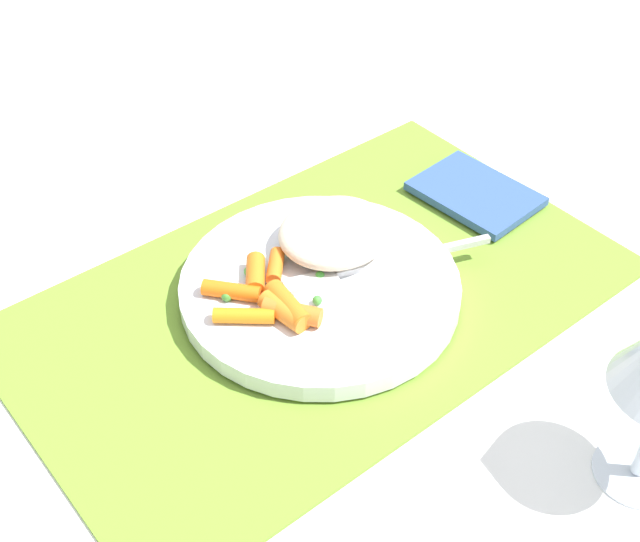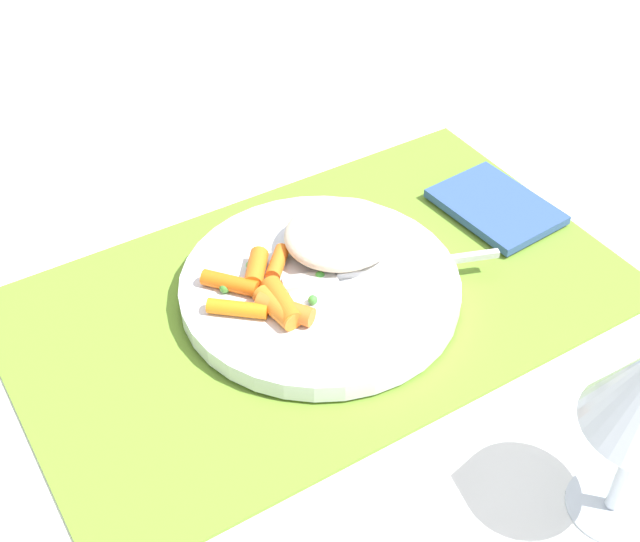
# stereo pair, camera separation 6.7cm
# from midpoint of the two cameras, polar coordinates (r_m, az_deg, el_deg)

# --- Properties ---
(ground_plane) EXTENTS (2.40, 2.40, 0.00)m
(ground_plane) POSITION_cam_midpoint_polar(r_m,az_deg,el_deg) (0.71, -2.68, -2.04)
(ground_plane) COLOR white
(placemat) EXTENTS (0.51, 0.31, 0.01)m
(placemat) POSITION_cam_midpoint_polar(r_m,az_deg,el_deg) (0.71, -2.69, -1.87)
(placemat) COLOR olive
(placemat) RESTS_ON ground_plane
(plate) EXTENTS (0.23, 0.23, 0.02)m
(plate) POSITION_cam_midpoint_polar(r_m,az_deg,el_deg) (0.70, -2.71, -1.21)
(plate) COLOR white
(plate) RESTS_ON placemat
(rice_mound) EXTENTS (0.10, 0.09, 0.03)m
(rice_mound) POSITION_cam_midpoint_polar(r_m,az_deg,el_deg) (0.72, -1.65, 2.51)
(rice_mound) COLOR beige
(rice_mound) RESTS_ON plate
(carrot_portion) EXTENTS (0.09, 0.10, 0.02)m
(carrot_portion) POSITION_cam_midpoint_polar(r_m,az_deg,el_deg) (0.68, -6.18, -1.98)
(carrot_portion) COLOR orange
(carrot_portion) RESTS_ON plate
(pea_scatter) EXTENTS (0.08, 0.08, 0.01)m
(pea_scatter) POSITION_cam_midpoint_polar(r_m,az_deg,el_deg) (0.70, -5.88, -0.49)
(pea_scatter) COLOR #519D3A
(pea_scatter) RESTS_ON plate
(fork) EXTENTS (0.18, 0.07, 0.01)m
(fork) POSITION_cam_midpoint_polar(r_m,az_deg,el_deg) (0.71, 0.41, 0.17)
(fork) COLOR beige
(fork) RESTS_ON plate
(napkin) EXTENTS (0.09, 0.12, 0.01)m
(napkin) POSITION_cam_midpoint_polar(r_m,az_deg,el_deg) (0.82, 8.08, 5.07)
(napkin) COLOR #33518C
(napkin) RESTS_ON placemat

